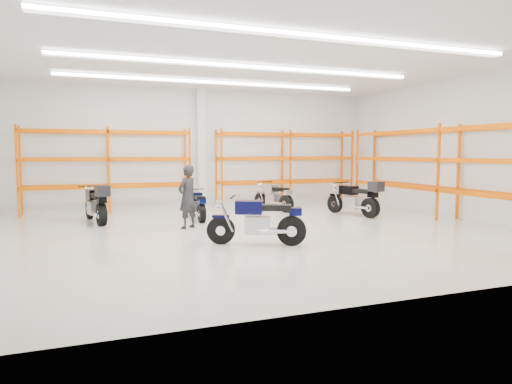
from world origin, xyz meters
name	(u,v)px	position (x,y,z in m)	size (l,w,h in m)	color
ground	(254,232)	(0.00, 0.00, 0.00)	(14.00, 14.00, 0.00)	beige
room_shell	(254,107)	(0.00, 0.03, 3.28)	(14.02, 12.02, 4.51)	white
motorcycle_main	(261,222)	(-0.43, -1.63, 0.53)	(2.14, 1.15, 1.12)	black
motorcycle_back_a	(96,204)	(-3.87, 3.09, 0.57)	(0.88, 2.30, 1.18)	black
motorcycle_back_b	(198,206)	(-0.90, 2.68, 0.44)	(0.63, 1.91, 0.94)	black
motorcycle_back_c	(275,197)	(2.25, 3.94, 0.48)	(0.86, 2.06, 1.03)	black
motorcycle_back_d	(357,199)	(4.26, 1.70, 0.57)	(0.99, 2.29, 1.19)	black
standing_man	(187,197)	(-1.52, 1.22, 0.88)	(0.64, 0.42, 1.76)	black
structural_column	(201,149)	(0.00, 5.82, 2.25)	(0.32, 0.32, 4.50)	white
pallet_racking_back_left	(108,162)	(-3.40, 5.48, 1.79)	(5.67, 0.87, 3.00)	#FF7100
pallet_racking_back_right	(286,160)	(3.40, 5.48, 1.79)	(5.67, 0.87, 3.00)	#FF7100
pallet_racking_side	(449,162)	(6.48, 0.00, 1.81)	(0.87, 9.07, 3.00)	#FF7100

